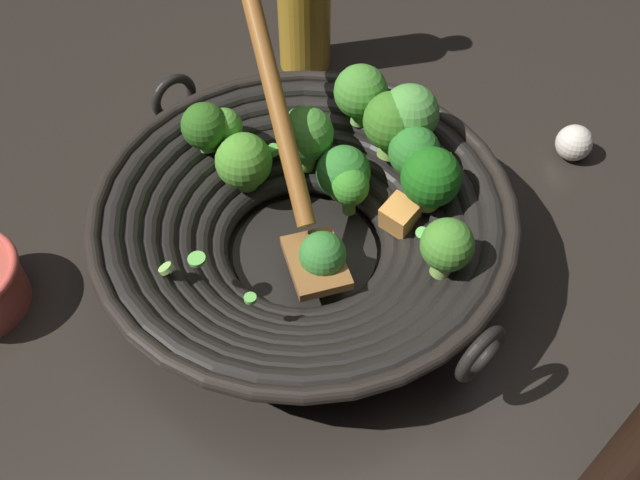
{
  "coord_description": "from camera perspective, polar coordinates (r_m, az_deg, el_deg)",
  "views": [
    {
      "loc": [
        0.29,
        0.3,
        0.54
      ],
      "look_at": [
        -0.01,
        0.01,
        0.03
      ],
      "focal_mm": 38.55,
      "sensor_mm": 36.0,
      "label": 1
    }
  ],
  "objects": [
    {
      "name": "garlic_bulb",
      "position": [
        0.82,
        20.34,
        7.57
      ],
      "size": [
        0.04,
        0.04,
        0.04
      ],
      "primitive_type": "sphere",
      "color": "silver",
      "rests_on": "ground"
    },
    {
      "name": "wok",
      "position": [
        0.64,
        -0.91,
        2.15
      ],
      "size": [
        0.39,
        0.43,
        0.19
      ],
      "color": "black",
      "rests_on": "ground"
    },
    {
      "name": "soy_sauce_bottle",
      "position": [
        0.53,
        25.06,
        -16.69
      ],
      "size": [
        0.05,
        0.05,
        0.2
      ],
      "color": "black",
      "rests_on": "ground"
    },
    {
      "name": "ground_plane",
      "position": [
        0.68,
        -1.26,
        -1.41
      ],
      "size": [
        4.0,
        4.0,
        0.0
      ],
      "primitive_type": "plane",
      "color": "#28231E"
    }
  ]
}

